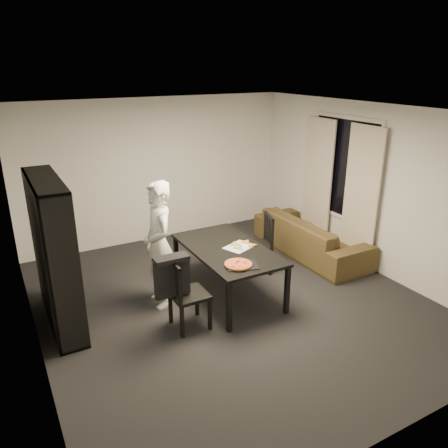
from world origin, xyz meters
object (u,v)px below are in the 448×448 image
chair_right (262,239)px  pepperoni_pizza (238,264)px  dining_table (227,252)px  chair_left (182,290)px  sofa (311,236)px  bookshelf (54,254)px  baking_tray (242,265)px  person (159,245)px

chair_right → pepperoni_pizza: size_ratio=2.69×
dining_table → chair_left: chair_left is taller
sofa → dining_table: bearing=105.7°
chair_left → pepperoni_pizza: 0.77m
bookshelf → baking_tray: bookshelf is taller
bookshelf → chair_left: bearing=-34.2°
person → pepperoni_pizza: size_ratio=4.97×
dining_table → chair_right: bearing=25.9°
bookshelf → dining_table: 2.26m
dining_table → pepperoni_pizza: 0.60m
dining_table → person: (-0.91, 0.24, 0.21)m
baking_tray → sofa: (2.08, 1.13, -0.40)m
chair_right → person: bearing=-66.5°
dining_table → chair_right: 0.96m
bookshelf → sofa: bearing=2.0°
bookshelf → sofa: bookshelf is taller
person → baking_tray: size_ratio=4.35×
dining_table → baking_tray: size_ratio=4.36×
dining_table → chair_right: size_ratio=1.85×
chair_left → baking_tray: size_ratio=2.35×
person → baking_tray: bearing=48.3°
bookshelf → sofa: size_ratio=0.84×
chair_right → baking_tray: 1.40m
chair_right → pepperoni_pizza: chair_right is taller
bookshelf → chair_right: bookshelf is taller
person → baking_tray: person is taller
chair_right → sofa: 1.14m
dining_table → chair_right: (0.85, 0.41, -0.13)m
baking_tray → person: bearing=134.7°
chair_left → person: person is taller
dining_table → pepperoni_pizza: size_ratio=4.99×
person → sofa: person is taller
chair_left → chair_right: (1.75, 0.89, 0.00)m
chair_right → baking_tray: (-0.97, -0.99, 0.20)m
bookshelf → sofa: (4.17, 0.15, -0.62)m
dining_table → person: size_ratio=1.00×
bookshelf → baking_tray: 2.32m
chair_right → pepperoni_pizza: bearing=-28.2°
chair_right → person: 1.81m
bookshelf → pepperoni_pizza: (2.04, -0.98, -0.20)m
chair_left → chair_right: 1.97m
person → dining_table: bearing=79.1°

